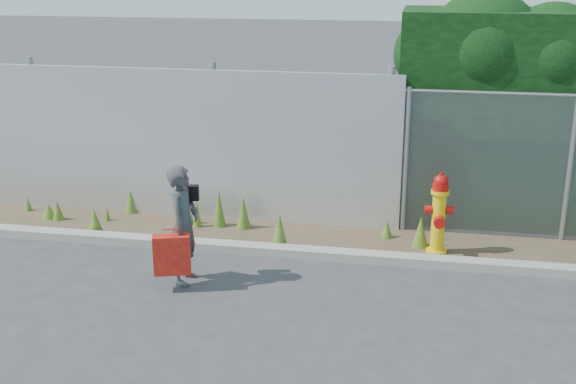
% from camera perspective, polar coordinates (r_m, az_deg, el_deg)
% --- Properties ---
extents(ground, '(80.00, 80.00, 0.00)m').
position_cam_1_polar(ground, '(7.74, 0.29, -10.36)').
color(ground, '#363639').
rests_on(ground, ground).
extents(curb, '(16.00, 0.22, 0.12)m').
position_cam_1_polar(curb, '(9.32, 2.27, -4.87)').
color(curb, gray).
rests_on(curb, ground).
extents(weed_strip, '(16.00, 1.28, 0.55)m').
position_cam_1_polar(weed_strip, '(9.90, 2.92, -3.01)').
color(weed_strip, '#473828').
rests_on(weed_strip, ground).
extents(corrugated_fence, '(8.50, 0.21, 2.30)m').
position_cam_1_polar(corrugated_fence, '(10.99, -13.72, 3.91)').
color(corrugated_fence, silver).
rests_on(corrugated_fence, ground).
extents(fire_hydrant, '(0.37, 0.33, 1.11)m').
position_cam_1_polar(fire_hydrant, '(9.46, 11.82, -1.81)').
color(fire_hydrant, yellow).
rests_on(fire_hydrant, ground).
extents(woman, '(0.36, 0.53, 1.43)m').
position_cam_1_polar(woman, '(8.50, -8.26, -2.58)').
color(woman, '#0E5D5B').
rests_on(woman, ground).
extents(red_tote_bag, '(0.42, 0.16, 0.55)m').
position_cam_1_polar(red_tote_bag, '(8.39, -9.16, -4.91)').
color(red_tote_bag, '#AD091A').
extents(black_shoulder_bag, '(0.24, 0.10, 0.18)m').
position_cam_1_polar(black_shoulder_bag, '(8.56, -7.86, -0.06)').
color(black_shoulder_bag, black).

